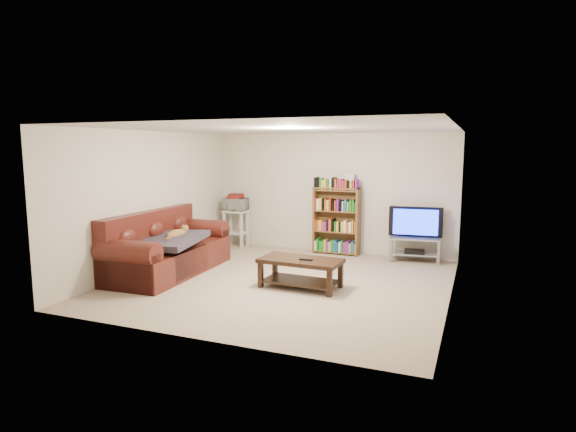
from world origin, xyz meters
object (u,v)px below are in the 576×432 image
at_px(coffee_table, 301,267).
at_px(tv_stand, 415,245).
at_px(bookshelf, 336,220).
at_px(sofa, 165,252).

height_order(coffee_table, tv_stand, tv_stand).
bearing_deg(tv_stand, bookshelf, 170.12).
distance_m(sofa, coffee_table, 2.46).
distance_m(sofa, tv_stand, 4.53).
bearing_deg(coffee_table, sofa, -176.81).
relative_size(tv_stand, bookshelf, 0.71).
bearing_deg(tv_stand, sofa, -153.95).
bearing_deg(bookshelf, tv_stand, -3.33).
distance_m(sofa, bookshelf, 3.41).
xyz_separation_m(coffee_table, bookshelf, (-0.16, 2.49, 0.38)).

